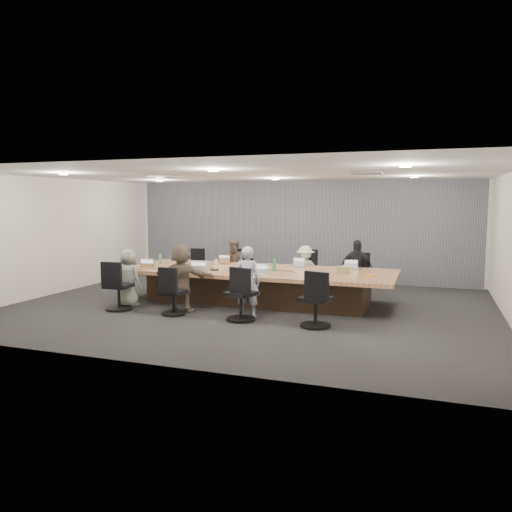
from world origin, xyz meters
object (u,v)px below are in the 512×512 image
(person_6, at_px, (247,282))
(chair_0, at_px, (193,271))
(stapler, at_px, (239,271))
(bottle_green_left, at_px, (160,258))
(person_3, at_px, (356,269))
(bottle_green_right, at_px, (274,265))
(chair_3, at_px, (358,278))
(laptop_3, at_px, (353,268))
(person_4, at_px, (128,278))
(laptop_1, at_px, (227,263))
(laptop_6, at_px, (257,275))
(chair_1, at_px, (240,272))
(laptop_4, at_px, (142,269))
(chair_4, at_px, (119,290))
(canvas_bag, at_px, (343,270))
(snack_packet, at_px, (370,276))
(bottle_clear, at_px, (216,263))
(conference_table, at_px, (258,285))
(person_5, at_px, (182,278))
(mug_brown, at_px, (143,264))
(person_2, at_px, (305,270))
(laptop_2, at_px, (300,266))
(chair_7, at_px, (316,303))
(person_1, at_px, (235,265))
(chair_5, at_px, (173,296))
(chair_6, at_px, (241,298))
(laptop_5, at_px, (194,271))
(chair_2, at_px, (309,274))

(person_6, bearing_deg, chair_0, -56.20)
(stapler, bearing_deg, bottle_green_left, 163.05)
(person_3, height_order, bottle_green_right, person_3)
(chair_3, distance_m, laptop_3, 0.97)
(chair_3, distance_m, bottle_green_right, 2.41)
(person_4, relative_size, bottle_green_right, 4.74)
(person_3, relative_size, bottle_green_right, 5.17)
(laptop_1, distance_m, laptop_6, 2.09)
(chair_1, height_order, laptop_4, chair_1)
(chair_0, distance_m, stapler, 3.13)
(chair_4, distance_m, canvas_bag, 4.68)
(person_6, distance_m, stapler, 1.00)
(laptop_6, bearing_deg, canvas_bag, 13.70)
(canvas_bag, bearing_deg, laptop_3, 83.73)
(stapler, height_order, snack_packet, stapler)
(bottle_clear, bearing_deg, bottle_green_left, 169.73)
(bottle_clear, height_order, snack_packet, bottle_clear)
(conference_table, bearing_deg, bottle_clear, -176.30)
(person_5, relative_size, mug_brown, 13.35)
(person_2, distance_m, person_5, 3.31)
(person_5, bearing_deg, chair_1, -93.42)
(laptop_2, relative_size, stapler, 1.84)
(chair_7, bearing_deg, chair_1, 144.99)
(chair_3, height_order, laptop_4, chair_3)
(person_1, height_order, person_2, person_1)
(person_2, bearing_deg, person_5, -135.32)
(chair_1, height_order, chair_5, chair_1)
(bottle_green_left, xyz_separation_m, canvas_bag, (4.48, -0.19, -0.05))
(chair_4, relative_size, mug_brown, 8.12)
(chair_5, bearing_deg, person_2, 59.04)
(conference_table, relative_size, laptop_6, 19.95)
(mug_brown, bearing_deg, chair_6, -23.26)
(chair_4, xyz_separation_m, stapler, (2.19, 1.20, 0.35))
(conference_table, bearing_deg, chair_6, -81.00)
(chair_6, height_order, laptop_5, chair_6)
(person_4, bearing_deg, bottle_clear, -131.15)
(chair_4, xyz_separation_m, person_3, (4.41, 3.05, 0.25))
(chair_4, xyz_separation_m, chair_5, (1.27, 0.00, -0.05))
(person_2, relative_size, stapler, 7.64)
(person_3, xyz_separation_m, mug_brown, (-4.62, -1.80, 0.12))
(conference_table, distance_m, chair_1, 2.01)
(laptop_2, relative_size, laptop_3, 0.97)
(person_5, xyz_separation_m, person_6, (1.44, 0.00, -0.00))
(person_3, height_order, person_4, person_3)
(laptop_6, height_order, bottle_clear, bottle_clear)
(chair_5, height_order, bottle_clear, bottle_clear)
(chair_2, xyz_separation_m, bottle_clear, (-1.72, -1.76, 0.40))
(person_6, bearing_deg, chair_5, 5.88)
(chair_6, relative_size, laptop_2, 3.05)
(person_2, bearing_deg, conference_table, -128.99)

